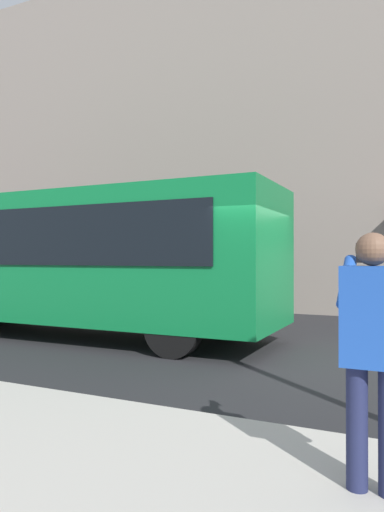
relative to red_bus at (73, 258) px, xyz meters
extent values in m
plane|color=#232326|center=(-5.02, 0.35, -1.68)|extent=(60.00, 60.00, 0.00)
cube|color=gray|center=(-5.02, -6.45, 4.32)|extent=(28.00, 0.80, 12.00)
cube|color=#0F7238|center=(-0.02, -0.01, 0.02)|extent=(9.00, 2.50, 2.60)
cube|color=black|center=(-0.02, 1.25, 0.42)|extent=(7.60, 0.06, 1.10)
cylinder|color=black|center=(2.98, -1.11, -1.18)|extent=(1.00, 0.28, 1.00)
cylinder|color=black|center=(-3.02, -1.11, -1.18)|extent=(1.00, 0.28, 1.00)
cylinder|color=black|center=(-3.02, 1.09, -1.18)|extent=(1.00, 0.28, 1.00)
cylinder|color=#1E2347|center=(-6.35, 4.84, -1.12)|extent=(0.14, 0.14, 0.82)
cube|color=#1E4CAD|center=(-6.45, 4.84, -0.38)|extent=(0.40, 0.24, 0.66)
sphere|color=brown|center=(-6.45, 4.84, 0.06)|extent=(0.22, 0.22, 0.22)
cylinder|color=#1E4CAD|center=(-6.27, 4.68, -0.16)|extent=(0.09, 0.48, 0.37)
cube|color=black|center=(-6.35, 4.54, 0.04)|extent=(0.07, 0.01, 0.14)
camera|label=1|loc=(-6.70, 8.12, 0.00)|focal=33.01mm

